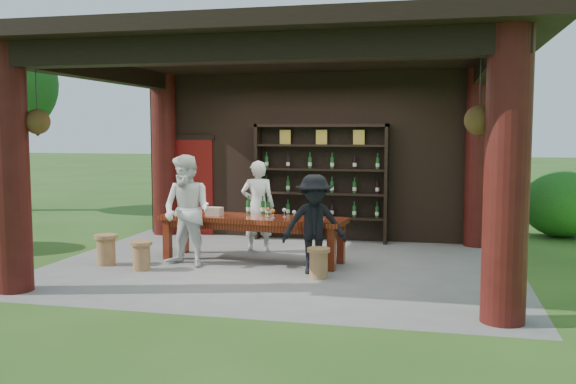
% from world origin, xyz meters
% --- Properties ---
extents(ground, '(90.00, 90.00, 0.00)m').
position_xyz_m(ground, '(0.00, 0.00, 0.00)').
color(ground, '#2D5119').
rests_on(ground, ground).
extents(pavilion, '(7.50, 6.00, 3.60)m').
position_xyz_m(pavilion, '(-0.01, 0.43, 2.13)').
color(pavilion, slate).
rests_on(pavilion, ground).
extents(wine_shelf, '(2.60, 0.40, 2.29)m').
position_xyz_m(wine_shelf, '(0.18, 2.45, 1.15)').
color(wine_shelf, black).
rests_on(wine_shelf, ground).
extents(tasting_table, '(3.17, 1.11, 0.75)m').
position_xyz_m(tasting_table, '(-0.56, 0.22, 0.63)').
color(tasting_table, '#55120C').
rests_on(tasting_table, ground).
extents(stool_near_left, '(0.34, 0.34, 0.45)m').
position_xyz_m(stool_near_left, '(-2.05, -0.82, 0.24)').
color(stool_near_left, '#8D6038').
rests_on(stool_near_left, ground).
extents(stool_near_right, '(0.34, 0.34, 0.45)m').
position_xyz_m(stool_near_right, '(0.73, -0.74, 0.24)').
color(stool_near_right, '#8D6038').
rests_on(stool_near_right, ground).
extents(stool_far_left, '(0.37, 0.37, 0.49)m').
position_xyz_m(stool_far_left, '(-2.79, -0.59, 0.26)').
color(stool_far_left, '#8D6038').
rests_on(stool_far_left, ground).
extents(host, '(0.66, 0.49, 1.63)m').
position_xyz_m(host, '(-0.71, 1.06, 0.82)').
color(host, silver).
rests_on(host, ground).
extents(guest_woman, '(1.02, 0.89, 1.78)m').
position_xyz_m(guest_woman, '(-1.47, -0.37, 0.89)').
color(guest_woman, silver).
rests_on(guest_woman, ground).
extents(guest_man, '(1.09, 0.83, 1.50)m').
position_xyz_m(guest_man, '(0.60, -0.42, 0.75)').
color(guest_man, black).
rests_on(guest_man, ground).
extents(table_bottles, '(0.44, 0.19, 0.31)m').
position_xyz_m(table_bottles, '(-0.52, 0.51, 0.90)').
color(table_bottles, '#194C1E').
rests_on(table_bottles, tasting_table).
extents(table_glasses, '(1.01, 0.34, 0.15)m').
position_xyz_m(table_glasses, '(0.20, 0.17, 0.82)').
color(table_glasses, silver).
rests_on(table_glasses, tasting_table).
extents(napkin_basket, '(0.28, 0.21, 0.14)m').
position_xyz_m(napkin_basket, '(-1.20, 0.17, 0.82)').
color(napkin_basket, '#BF6672').
rests_on(napkin_basket, tasting_table).
extents(shrubs, '(13.71, 8.76, 1.36)m').
position_xyz_m(shrubs, '(0.86, 0.51, 0.55)').
color(shrubs, '#194C14').
rests_on(shrubs, ground).
extents(trees, '(20.78, 11.35, 4.80)m').
position_xyz_m(trees, '(2.83, 1.39, 3.37)').
color(trees, '#3F2819').
rests_on(trees, ground).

